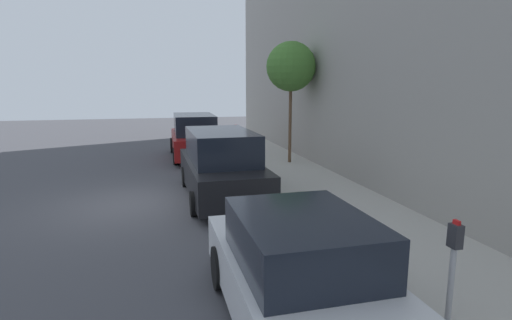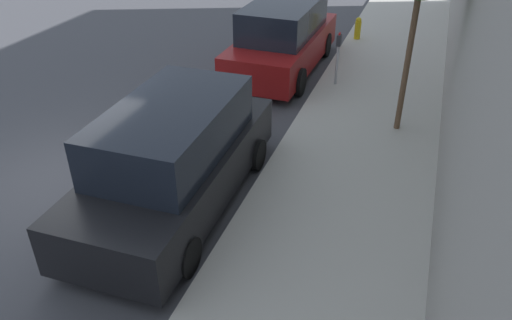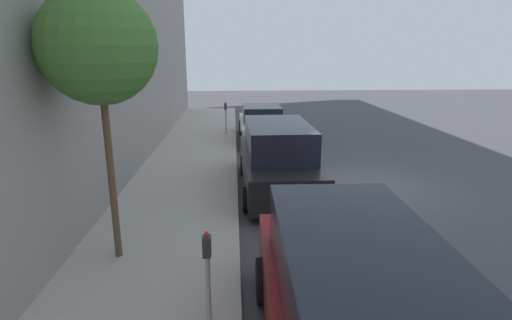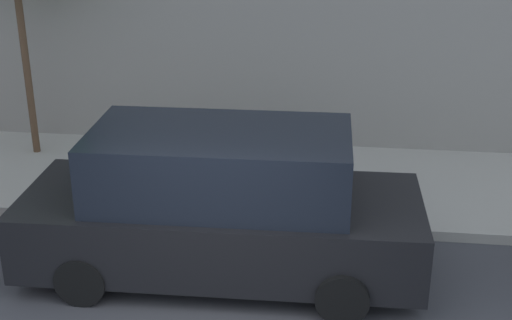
{
  "view_description": "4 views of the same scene",
  "coord_description": "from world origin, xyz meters",
  "px_view_note": "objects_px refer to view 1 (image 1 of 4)",
  "views": [
    {
      "loc": [
        0.68,
        -10.82,
        3.12
      ],
      "look_at": [
        3.42,
        0.26,
        1.0
      ],
      "focal_mm": 28.0,
      "sensor_mm": 36.0,
      "label": 1
    },
    {
      "loc": [
        6.02,
        -6.16,
        5.27
      ],
      "look_at": [
        3.72,
        0.38,
        1.0
      ],
      "focal_mm": 35.0,
      "sensor_mm": 36.0,
      "label": 2
    },
    {
      "loc": [
        3.57,
        10.73,
        3.76
      ],
      "look_at": [
        3.01,
        0.54,
        1.0
      ],
      "focal_mm": 28.0,
      "sensor_mm": 36.0,
      "label": 3
    },
    {
      "loc": [
        -5.4,
        -1.26,
        4.78
      ],
      "look_at": [
        3.72,
        -0.15,
        1.0
      ],
      "focal_mm": 50.0,
      "sensor_mm": 36.0,
      "label": 4
    }
  ],
  "objects_px": {
    "parked_minivan_second": "(221,165)",
    "fire_hydrant": "(220,137)",
    "parking_meter_far": "(236,137)",
    "street_tree": "(291,67)",
    "parked_sedan_nearest": "(303,279)",
    "parking_meter_near": "(452,266)",
    "parked_minivan_third": "(194,137)"
  },
  "relations": [
    {
      "from": "parked_minivan_second",
      "to": "parking_meter_near",
      "type": "xyz_separation_m",
      "value": [
        1.57,
        -7.27,
        0.12
      ]
    },
    {
      "from": "parked_minivan_second",
      "to": "fire_hydrant",
      "type": "distance_m",
      "value": 9.86
    },
    {
      "from": "street_tree",
      "to": "parked_minivan_third",
      "type": "bearing_deg",
      "value": 140.84
    },
    {
      "from": "parking_meter_near",
      "to": "street_tree",
      "type": "distance_m",
      "value": 11.61
    },
    {
      "from": "parking_meter_near",
      "to": "parking_meter_far",
      "type": "xyz_separation_m",
      "value": [
        0.0,
        13.11,
        -0.07
      ]
    },
    {
      "from": "parked_minivan_second",
      "to": "parked_sedan_nearest",
      "type": "bearing_deg",
      "value": -89.96
    },
    {
      "from": "parked_minivan_second",
      "to": "fire_hydrant",
      "type": "relative_size",
      "value": 7.15
    },
    {
      "from": "parked_minivan_second",
      "to": "parked_minivan_third",
      "type": "xyz_separation_m",
      "value": [
        -0.13,
        6.69,
        -0.0
      ]
    },
    {
      "from": "parked_sedan_nearest",
      "to": "fire_hydrant",
      "type": "xyz_separation_m",
      "value": [
        1.47,
        16.28,
        -0.23
      ]
    },
    {
      "from": "parked_minivan_second",
      "to": "fire_hydrant",
      "type": "xyz_separation_m",
      "value": [
        1.47,
        9.74,
        -0.43
      ]
    },
    {
      "from": "parked_minivan_second",
      "to": "fire_hydrant",
      "type": "height_order",
      "value": "parked_minivan_second"
    },
    {
      "from": "parking_meter_far",
      "to": "street_tree",
      "type": "xyz_separation_m",
      "value": [
        1.77,
        -1.98,
        2.86
      ]
    },
    {
      "from": "parked_minivan_second",
      "to": "street_tree",
      "type": "xyz_separation_m",
      "value": [
        3.34,
        3.86,
        2.92
      ]
    },
    {
      "from": "parked_minivan_third",
      "to": "parking_meter_far",
      "type": "distance_m",
      "value": 1.9
    },
    {
      "from": "parked_sedan_nearest",
      "to": "street_tree",
      "type": "height_order",
      "value": "street_tree"
    },
    {
      "from": "parked_minivan_third",
      "to": "parked_minivan_second",
      "type": "bearing_deg",
      "value": -88.88
    },
    {
      "from": "parked_minivan_second",
      "to": "street_tree",
      "type": "bearing_deg",
      "value": 49.14
    },
    {
      "from": "parked_minivan_second",
      "to": "street_tree",
      "type": "relative_size",
      "value": 1.06
    },
    {
      "from": "parking_meter_far",
      "to": "parking_meter_near",
      "type": "bearing_deg",
      "value": -90.0
    },
    {
      "from": "parked_minivan_third",
      "to": "parked_sedan_nearest",
      "type": "bearing_deg",
      "value": -89.41
    },
    {
      "from": "fire_hydrant",
      "to": "parked_sedan_nearest",
      "type": "bearing_deg",
      "value": -95.15
    },
    {
      "from": "parked_sedan_nearest",
      "to": "parking_meter_near",
      "type": "bearing_deg",
      "value": -24.94
    },
    {
      "from": "parked_minivan_third",
      "to": "street_tree",
      "type": "bearing_deg",
      "value": -39.16
    },
    {
      "from": "parked_sedan_nearest",
      "to": "parking_meter_far",
      "type": "relative_size",
      "value": 3.35
    },
    {
      "from": "parking_meter_far",
      "to": "fire_hydrant",
      "type": "height_order",
      "value": "parking_meter_far"
    },
    {
      "from": "parked_minivan_second",
      "to": "parking_meter_far",
      "type": "height_order",
      "value": "parked_minivan_second"
    },
    {
      "from": "parking_meter_far",
      "to": "street_tree",
      "type": "bearing_deg",
      "value": -48.2
    },
    {
      "from": "parked_sedan_nearest",
      "to": "parked_minivan_second",
      "type": "relative_size",
      "value": 0.92
    },
    {
      "from": "parking_meter_far",
      "to": "fire_hydrant",
      "type": "xyz_separation_m",
      "value": [
        -0.1,
        3.9,
        -0.49
      ]
    },
    {
      "from": "parked_sedan_nearest",
      "to": "parking_meter_near",
      "type": "distance_m",
      "value": 1.76
    },
    {
      "from": "street_tree",
      "to": "fire_hydrant",
      "type": "xyz_separation_m",
      "value": [
        -1.87,
        5.88,
        -3.35
      ]
    },
    {
      "from": "street_tree",
      "to": "parked_minivan_second",
      "type": "bearing_deg",
      "value": -130.86
    }
  ]
}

